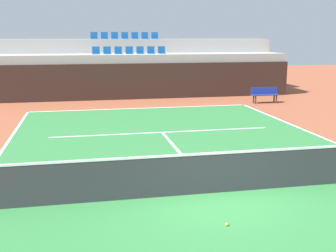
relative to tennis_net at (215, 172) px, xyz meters
name	(u,v)px	position (x,y,z in m)	size (l,w,h in m)	color
ground_plane	(214,193)	(0.00, 0.00, -0.51)	(80.00, 80.00, 0.00)	brown
court_surface	(214,193)	(0.00, 0.00, -0.50)	(11.00, 24.00, 0.01)	#2D7238
baseline_far	(141,108)	(0.00, 11.95, -0.50)	(11.00, 0.10, 0.00)	white
service_line_far	(162,132)	(0.00, 6.40, -0.50)	(8.26, 0.10, 0.00)	white
centre_service_line	(182,155)	(0.00, 3.20, -0.50)	(0.10, 6.40, 0.00)	white
back_wall	(133,81)	(0.00, 15.28, 0.51)	(18.94, 0.30, 2.03)	black
stands_tier_lower	(130,75)	(0.00, 16.63, 0.75)	(18.94, 2.40, 2.52)	#9E9E99
stands_tier_upper	(126,65)	(0.00, 19.03, 1.18)	(18.94, 2.40, 3.38)	#9E9E99
seating_row_lower	(129,52)	(0.00, 16.73, 2.13)	(4.38, 0.44, 0.44)	#145193
seating_row_upper	(125,37)	(0.00, 19.13, 2.99)	(4.38, 0.44, 0.44)	#145193
tennis_net	(215,172)	(0.00, 0.00, 0.00)	(11.08, 0.08, 1.07)	black
player_bench	(265,94)	(6.81, 12.40, 0.00)	(1.50, 0.40, 0.85)	navy
tennis_ball_1	(227,224)	(-0.31, -1.72, -0.47)	(0.07, 0.07, 0.07)	#CCE033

